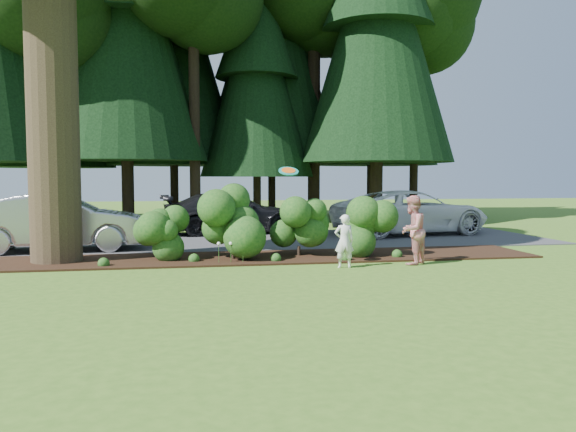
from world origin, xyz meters
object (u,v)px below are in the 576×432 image
(car_silver_wagon, at_px, (59,222))
(car_dark_suv, at_px, (232,213))
(frisbee, at_px, (289,171))
(adult, at_px, (412,230))
(child, at_px, (344,241))
(car_white_suv, at_px, (411,212))

(car_silver_wagon, bearing_deg, car_dark_suv, -56.66)
(frisbee, bearing_deg, adult, 3.96)
(car_silver_wagon, xyz_separation_m, child, (7.33, -4.26, -0.21))
(car_silver_wagon, xyz_separation_m, car_white_suv, (11.89, 2.73, -0.00))
(car_silver_wagon, xyz_separation_m, car_dark_suv, (5.32, 4.16, -0.06))
(car_silver_wagon, bearing_deg, adult, -118.59)
(frisbee, bearing_deg, car_dark_suv, 94.47)
(car_dark_suv, xyz_separation_m, frisbee, (0.66, -8.43, 1.51))
(car_silver_wagon, bearing_deg, child, -124.85)
(car_white_suv, xyz_separation_m, frisbee, (-5.91, -6.99, 1.46))
(child, bearing_deg, car_white_suv, -119.75)
(child, height_order, frisbee, frisbee)
(car_white_suv, relative_size, car_dark_suv, 1.12)
(car_silver_wagon, relative_size, car_dark_suv, 0.95)
(car_dark_suv, bearing_deg, car_silver_wagon, 121.61)
(child, distance_m, adult, 1.82)
(car_dark_suv, height_order, frisbee, frisbee)
(car_dark_suv, height_order, child, car_dark_suv)
(car_white_suv, distance_m, frisbee, 9.27)
(car_silver_wagon, bearing_deg, car_white_suv, -81.78)
(car_silver_wagon, relative_size, car_white_suv, 0.85)
(car_white_suv, bearing_deg, adult, 147.84)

